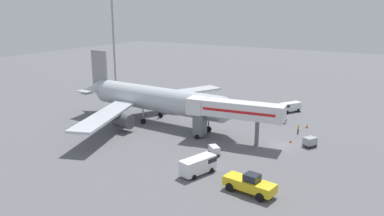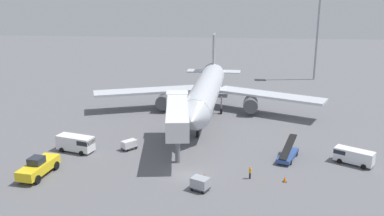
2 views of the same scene
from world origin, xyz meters
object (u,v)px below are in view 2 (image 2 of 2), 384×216
object	(u,v)px
belt_loader_truck	(288,154)
baggage_cart_near_center	(129,144)
ground_crew_worker_foreground	(250,172)
safety_cone_bravo	(285,179)
safety_cone_alpha	(204,176)
jet_bridge	(177,114)
apron_light_mast	(320,5)
pushback_tug	(38,167)
airplane_at_gate	(207,90)
baggage_cart_mid_right	(200,183)
service_van_near_right	(76,143)
service_van_far_left	(353,156)

from	to	relation	value
belt_loader_truck	baggage_cart_near_center	bearing A→B (deg)	176.51
baggage_cart_near_center	ground_crew_worker_foreground	bearing A→B (deg)	-25.15
safety_cone_bravo	safety_cone_alpha	bearing A→B (deg)	179.56
jet_bridge	belt_loader_truck	distance (m)	16.67
apron_light_mast	pushback_tug	bearing A→B (deg)	-125.80
airplane_at_gate	pushback_tug	world-z (taller)	airplane_at_gate
baggage_cart_mid_right	ground_crew_worker_foreground	size ratio (longest dim) A/B	1.50
jet_bridge	service_van_near_right	world-z (taller)	jet_bridge
pushback_tug	service_van_near_right	world-z (taller)	pushback_tug
jet_bridge	safety_cone_alpha	size ratio (longest dim) A/B	26.89
belt_loader_truck	service_van_far_left	world-z (taller)	belt_loader_truck
safety_cone_bravo	apron_light_mast	bearing A→B (deg)	76.99
service_van_near_right	safety_cone_bravo	world-z (taller)	service_van_near_right
jet_bridge	safety_cone_bravo	bearing A→B (deg)	-33.69
jet_bridge	safety_cone_alpha	xyz separation A→B (m)	(4.66, -9.69, -5.04)
pushback_tug	ground_crew_worker_foreground	distance (m)	26.84
airplane_at_gate	baggage_cart_mid_right	size ratio (longest dim) A/B	17.86
airplane_at_gate	belt_loader_truck	bearing A→B (deg)	-58.38
airplane_at_gate	jet_bridge	size ratio (longest dim) A/B	2.58
service_van_far_left	safety_cone_alpha	world-z (taller)	service_van_far_left
service_van_far_left	apron_light_mast	bearing A→B (deg)	85.39
pushback_tug	apron_light_mast	bearing A→B (deg)	54.20
ground_crew_worker_foreground	safety_cone_bravo	bearing A→B (deg)	-6.60
baggage_cart_near_center	baggage_cart_mid_right	distance (m)	16.57
airplane_at_gate	safety_cone_bravo	bearing A→B (deg)	-67.56
belt_loader_truck	service_van_near_right	size ratio (longest dim) A/B	1.01
pushback_tug	baggage_cart_mid_right	size ratio (longest dim) A/B	2.79
safety_cone_bravo	service_van_near_right	bearing A→B (deg)	166.20
service_van_near_right	ground_crew_worker_foreground	world-z (taller)	service_van_near_right
service_van_far_left	safety_cone_alpha	size ratio (longest dim) A/B	8.36
airplane_at_gate	safety_cone_bravo	world-z (taller)	airplane_at_gate
belt_loader_truck	airplane_at_gate	bearing A→B (deg)	121.62
apron_light_mast	safety_cone_bravo	bearing A→B (deg)	-103.01
pushback_tug	safety_cone_alpha	world-z (taller)	pushback_tug
service_van_far_left	belt_loader_truck	bearing A→B (deg)	175.07
pushback_tug	service_van_far_left	size ratio (longest dim) A/B	1.30
jet_bridge	belt_loader_truck	size ratio (longest dim) A/B	2.91
baggage_cart_near_center	safety_cone_bravo	xyz separation A→B (m)	(21.73, -8.69, -0.42)
pushback_tug	service_van_near_right	xyz separation A→B (m)	(1.85, 8.43, 0.13)
baggage_cart_near_center	baggage_cart_mid_right	bearing A→B (deg)	-46.08
baggage_cart_near_center	apron_light_mast	distance (m)	66.33
jet_bridge	pushback_tug	xyz separation A→B (m)	(-16.40, -11.02, -4.14)
jet_bridge	service_van_far_left	distance (m)	24.99
safety_cone_alpha	baggage_cart_mid_right	bearing A→B (deg)	-94.42
jet_bridge	ground_crew_worker_foreground	size ratio (longest dim) A/B	10.35
jet_bridge	belt_loader_truck	world-z (taller)	jet_bridge
pushback_tug	belt_loader_truck	xyz separation A→B (m)	(32.23, 8.55, -0.47)
service_van_near_right	pushback_tug	bearing A→B (deg)	-102.38
belt_loader_truck	ground_crew_worker_foreground	xyz separation A→B (m)	(-5.45, -6.80, 0.14)
belt_loader_truck	safety_cone_alpha	xyz separation A→B (m)	(-11.17, -7.22, -0.42)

